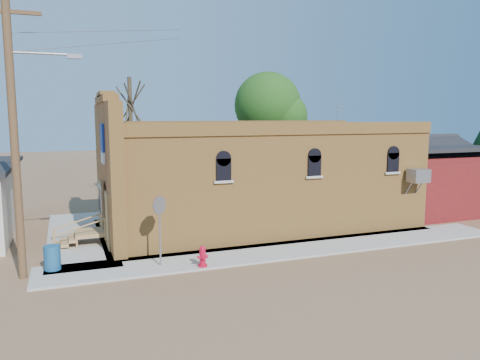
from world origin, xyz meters
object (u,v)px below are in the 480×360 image
object	(u,v)px
utility_pole	(16,132)
trash_barrel	(52,258)
stop_sign	(159,212)
brick_bar	(252,177)
fire_hydrant	(203,256)

from	to	relation	value
utility_pole	trash_barrel	xyz separation A→B (m)	(0.84, 0.30, -4.27)
utility_pole	trash_barrel	size ratio (longest dim) A/B	10.76
stop_sign	brick_bar	bearing A→B (deg)	25.38
brick_bar	trash_barrel	xyz separation A→B (m)	(-8.94, -3.99, -1.84)
trash_barrel	fire_hydrant	bearing A→B (deg)	-16.88
brick_bar	trash_barrel	world-z (taller)	brick_bar
utility_pole	fire_hydrant	world-z (taller)	utility_pole
brick_bar	trash_barrel	bearing A→B (deg)	-155.93
trash_barrel	stop_sign	bearing A→B (deg)	-13.30
utility_pole	trash_barrel	world-z (taller)	utility_pole
brick_bar	fire_hydrant	size ratio (longest dim) A/B	22.26
brick_bar	utility_pole	bearing A→B (deg)	-156.31
fire_hydrant	stop_sign	world-z (taller)	stop_sign
brick_bar	fire_hydrant	distance (m)	7.08
brick_bar	fire_hydrant	bearing A→B (deg)	-126.74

